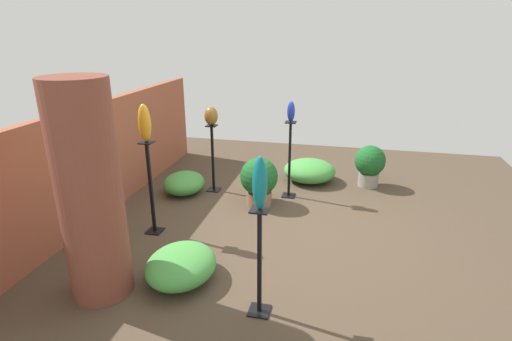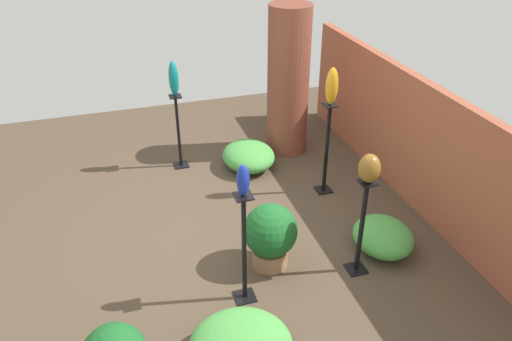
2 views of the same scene
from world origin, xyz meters
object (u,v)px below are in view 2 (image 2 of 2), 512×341
art_vase_bronze (369,168)px  pedestal_cobalt (244,254)px  art_vase_teal (174,79)px  art_vase_cobalt (243,180)px  potted_plant_mid_left (270,234)px  pedestal_bronze (361,232)px  art_vase_amber (332,86)px  pedestal_amber (326,153)px  pedestal_teal (179,135)px  brick_pillar (288,82)px

art_vase_bronze → pedestal_cobalt: bearing=-88.4°
art_vase_teal → art_vase_cobalt: bearing=2.8°
art_vase_teal → potted_plant_mid_left: (2.37, 0.53, -0.90)m
pedestal_bronze → art_vase_amber: art_vase_amber is taller
pedestal_amber → pedestal_teal: 2.06m
brick_pillar → pedestal_cobalt: (2.79, -1.47, -0.52)m
art_vase_amber → pedestal_bronze: bearing=-11.3°
pedestal_cobalt → potted_plant_mid_left: size_ratio=1.66×
pedestal_amber → art_vase_teal: 2.19m
pedestal_amber → art_vase_teal: size_ratio=2.58×
art_vase_amber → art_vase_cobalt: art_vase_amber is taller
pedestal_amber → art_vase_cobalt: size_ratio=4.01×
brick_pillar → art_vase_bronze: bearing=-5.0°
art_vase_bronze → art_vase_teal: (-2.72, -1.36, 0.07)m
brick_pillar → potted_plant_mid_left: brick_pillar is taller
art_vase_teal → art_vase_cobalt: art_vase_teal is taller
pedestal_teal → potted_plant_mid_left: bearing=12.6°
pedestal_cobalt → art_vase_amber: 2.35m
pedestal_cobalt → art_vase_amber: (-1.54, 1.53, 0.90)m
pedestal_amber → art_vase_bronze: 1.68m
pedestal_teal → art_vase_cobalt: size_ratio=3.50×
pedestal_bronze → art_vase_teal: (-2.72, -1.36, 0.80)m
potted_plant_mid_left → art_vase_bronze: bearing=66.8°
art_vase_teal → potted_plant_mid_left: art_vase_teal is taller
pedestal_bronze → art_vase_teal: bearing=-153.4°
pedestal_bronze → pedestal_cobalt: pedestal_cobalt is taller
pedestal_teal → pedestal_cobalt: (2.76, 0.14, 0.07)m
brick_pillar → pedestal_teal: 1.71m
pedestal_bronze → pedestal_teal: size_ratio=1.02×
pedestal_bronze → pedestal_teal: bearing=-153.4°
pedestal_cobalt → pedestal_bronze: bearing=91.6°
art_vase_amber → art_vase_cobalt: size_ratio=1.52×
pedestal_amber → pedestal_teal: pedestal_amber is taller
brick_pillar → pedestal_teal: (0.03, -1.61, -0.58)m
pedestal_teal → brick_pillar: bearing=91.1°
pedestal_bronze → art_vase_cobalt: bearing=-88.4°
brick_pillar → art_vase_cobalt: brick_pillar is taller
art_vase_teal → art_vase_cobalt: size_ratio=1.56×
pedestal_amber → pedestal_cobalt: pedestal_amber is taller
brick_pillar → pedestal_teal: brick_pillar is taller
brick_pillar → pedestal_bronze: (2.76, -0.24, -0.57)m
art_vase_teal → art_vase_amber: bearing=53.9°
brick_pillar → art_vase_cobalt: size_ratio=7.03×
brick_pillar → pedestal_cobalt: 3.20m
pedestal_cobalt → art_vase_teal: (-2.76, -0.14, 0.75)m
pedestal_amber → pedestal_bronze: 1.54m
pedestal_bronze → art_vase_cobalt: (0.03, -1.23, 0.85)m
pedestal_cobalt → potted_plant_mid_left: pedestal_cobalt is taller
pedestal_amber → art_vase_cobalt: bearing=-44.7°
brick_pillar → art_vase_bronze: 2.77m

